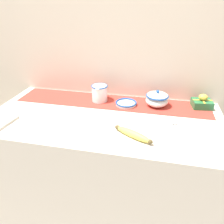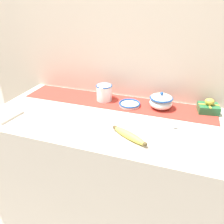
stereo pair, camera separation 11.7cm
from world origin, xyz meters
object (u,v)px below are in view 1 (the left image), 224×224
banana (133,134)px  spoon (171,122)px  small_dish (126,103)px  cream_pitcher (100,92)px  sugar_bowl (157,99)px  gift_box (202,103)px

banana → spoon: banana is taller
small_dish → banana: bearing=-75.9°
spoon → small_dish: bearing=176.5°
cream_pitcher → sugar_bowl: 0.36m
sugar_bowl → spoon: bearing=-66.0°
sugar_bowl → small_dish: (-0.18, -0.03, -0.03)m
banana → gift_box: (0.37, 0.41, 0.01)m
cream_pitcher → gift_box: cream_pitcher is taller
banana → gift_box: 0.55m
cream_pitcher → banana: (0.26, -0.37, -0.04)m
spoon → gift_box: gift_box is taller
spoon → gift_box: bearing=78.9°
cream_pitcher → spoon: size_ratio=0.70×
spoon → gift_box: 0.29m
cream_pitcher → banana: cream_pitcher is taller
banana → sugar_bowl: bearing=75.1°
sugar_bowl → banana: (-0.10, -0.37, -0.03)m
gift_box → cream_pitcher: bearing=-176.7°
cream_pitcher → small_dish: size_ratio=0.92×
banana → spoon: 0.26m
small_dish → banana: (0.09, -0.34, 0.01)m
small_dish → cream_pitcher: bearing=171.1°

